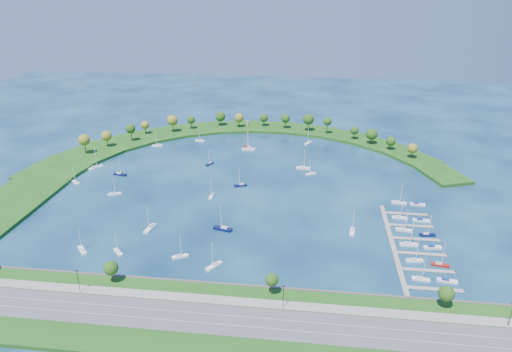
# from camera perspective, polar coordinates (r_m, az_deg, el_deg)

# --- Properties ---
(ground) EXTENTS (700.00, 700.00, 0.00)m
(ground) POSITION_cam_1_polar(r_m,az_deg,el_deg) (282.41, -1.13, -1.09)
(ground) COLOR #061B3B
(ground) RESTS_ON ground
(south_shoreline) EXTENTS (420.00, 43.10, 11.60)m
(south_shoreline) POSITION_cam_1_polar(r_m,az_deg,el_deg) (178.50, -6.93, -16.89)
(south_shoreline) COLOR #1C4B14
(south_shoreline) RESTS_ON ground
(breakwater) EXTENTS (286.74, 247.64, 2.00)m
(breakwater) POSITION_cam_1_polar(r_m,az_deg,el_deg) (335.22, -7.82, 2.83)
(breakwater) COLOR #1C4B14
(breakwater) RESTS_ON ground
(breakwater_trees) EXTENTS (234.69, 90.71, 14.22)m
(breakwater_trees) POSITION_cam_1_polar(r_m,az_deg,el_deg) (363.06, -1.23, 6.17)
(breakwater_trees) COLOR #382314
(breakwater_trees) RESTS_ON breakwater
(harbor_tower) EXTENTS (2.60, 2.60, 4.65)m
(harbor_tower) POSITION_cam_1_polar(r_m,az_deg,el_deg) (391.92, -1.02, 6.52)
(harbor_tower) COLOR gray
(harbor_tower) RESTS_ON breakwater
(dock_system) EXTENTS (24.28, 82.00, 1.60)m
(dock_system) POSITION_cam_1_polar(r_m,az_deg,el_deg) (230.59, 18.28, -8.14)
(dock_system) COLOR gray
(dock_system) RESTS_ON ground
(moored_boat_0) EXTENTS (8.47, 6.50, 12.49)m
(moored_boat_0) POSITION_cam_1_polar(r_m,az_deg,el_deg) (344.29, -0.88, 3.58)
(moored_boat_0) COLOR maroon
(moored_boat_0) RESTS_ON ground
(moored_boat_1) EXTENTS (9.13, 2.68, 13.37)m
(moored_boat_1) POSITION_cam_1_polar(r_m,az_deg,el_deg) (307.52, 5.80, 1.04)
(moored_boat_1) COLOR white
(moored_boat_1) RESTS_ON ground
(moored_boat_2) EXTENTS (8.19, 4.75, 11.63)m
(moored_boat_2) POSITION_cam_1_polar(r_m,az_deg,el_deg) (280.32, -1.91, -1.09)
(moored_boat_2) COLOR #090F3A
(moored_boat_2) RESTS_ON ground
(moored_boat_3) EXTENTS (7.76, 5.30, 11.19)m
(moored_boat_3) POSITION_cam_1_polar(r_m,az_deg,el_deg) (281.43, -17.07, -2.06)
(moored_boat_3) COLOR white
(moored_boat_3) RESTS_ON ground
(moored_boat_4) EXTENTS (6.25, 8.61, 12.54)m
(moored_boat_4) POSITION_cam_1_polar(r_m,az_deg,el_deg) (356.53, 6.46, 4.12)
(moored_boat_4) COLOR white
(moored_boat_4) RESTS_ON ground
(moored_boat_5) EXTENTS (4.30, 9.53, 13.53)m
(moored_boat_5) POSITION_cam_1_polar(r_m,az_deg,el_deg) (238.53, -12.92, -6.24)
(moored_boat_5) COLOR white
(moored_boat_5) RESTS_ON ground
(moored_boat_6) EXTENTS (3.34, 8.29, 11.84)m
(moored_boat_6) POSITION_cam_1_polar(r_m,az_deg,el_deg) (234.93, 11.79, -6.63)
(moored_boat_6) COLOR white
(moored_boat_6) RESTS_ON ground
(moored_boat_7) EXTENTS (9.83, 3.20, 14.26)m
(moored_boat_7) POSITION_cam_1_polar(r_m,az_deg,el_deg) (340.79, -0.89, 3.38)
(moored_boat_7) COLOR white
(moored_boat_7) RESTS_ON ground
(moored_boat_8) EXTENTS (6.94, 6.25, 10.76)m
(moored_boat_8) POSITION_cam_1_polar(r_m,az_deg,el_deg) (305.25, -21.33, -0.67)
(moored_boat_8) COLOR white
(moored_boat_8) RESTS_ON ground
(moored_boat_9) EXTENTS (6.58, 8.39, 12.43)m
(moored_boat_9) POSITION_cam_1_polar(r_m,az_deg,el_deg) (205.28, -5.19, -10.89)
(moored_boat_9) COLOR white
(moored_boat_9) RESTS_ON ground
(moored_boat_10) EXTENTS (8.92, 4.00, 12.67)m
(moored_boat_10) POSITION_cam_1_polar(r_m,az_deg,el_deg) (308.60, -16.42, 0.26)
(moored_boat_10) COLOR #090F3A
(moored_boat_10) RESTS_ON ground
(moored_boat_11) EXTENTS (10.00, 5.07, 14.15)m
(moored_boat_11) POSITION_cam_1_polar(r_m,az_deg,el_deg) (232.73, -4.10, -6.44)
(moored_boat_11) COLOR #090F3A
(moored_boat_11) RESTS_ON ground
(moored_boat_12) EXTENTS (7.18, 7.73, 12.14)m
(moored_boat_12) POSITION_cam_1_polar(r_m,az_deg,el_deg) (229.52, -20.63, -8.48)
(moored_boat_12) COLOR white
(moored_boat_12) RESTS_ON ground
(moored_boat_13) EXTENTS (7.84, 9.58, 14.37)m
(moored_boat_13) POSITION_cam_1_polar(r_m,az_deg,el_deg) (324.44, -19.14, 1.04)
(moored_boat_13) COLOR white
(moored_boat_13) RESTS_ON ground
(moored_boat_14) EXTENTS (8.13, 3.71, 11.54)m
(moored_boat_14) POSITION_cam_1_polar(r_m,az_deg,el_deg) (356.66, -12.05, 3.75)
(moored_boat_14) COLOR white
(moored_boat_14) RESTS_ON ground
(moored_boat_15) EXTENTS (6.29, 6.53, 10.41)m
(moored_boat_15) POSITION_cam_1_polar(r_m,az_deg,el_deg) (223.00, -16.62, -8.89)
(moored_boat_15) COLOR white
(moored_boat_15) RESTS_ON ground
(moored_boat_16) EXTENTS (2.50, 7.49, 10.85)m
(moored_boat_16) POSITION_cam_1_polar(r_m,az_deg,el_deg) (267.47, -5.48, -2.42)
(moored_boat_16) COLOR white
(moored_boat_16) RESTS_ON ground
(moored_boat_17) EXTENTS (4.69, 7.29, 10.43)m
(moored_boat_17) POSITION_cam_1_polar(r_m,az_deg,el_deg) (314.93, -5.73, 1.57)
(moored_boat_17) COLOR #090F3A
(moored_boat_17) RESTS_ON ground
(moored_boat_18) EXTENTS (7.44, 5.31, 10.80)m
(moored_boat_18) POSITION_cam_1_polar(r_m,az_deg,el_deg) (299.15, 6.79, 0.34)
(moored_boat_18) COLOR white
(moored_boat_18) RESTS_ON ground
(moored_boat_19) EXTENTS (7.53, 5.26, 10.89)m
(moored_boat_19) POSITION_cam_1_polar(r_m,az_deg,el_deg) (213.56, -9.35, -9.68)
(moored_boat_19) COLOR white
(moored_boat_19) RESTS_ON ground
(moored_boat_20) EXTENTS (7.98, 3.53, 11.34)m
(moored_boat_20) POSITION_cam_1_polar(r_m,az_deg,el_deg) (362.37, -6.91, 4.40)
(moored_boat_20) COLOR white
(moored_boat_20) RESTS_ON ground
(docked_boat_0) EXTENTS (7.54, 3.10, 10.76)m
(docked_boat_0) POSITION_cam_1_polar(r_m,az_deg,el_deg) (208.18, 19.65, -11.80)
(docked_boat_0) COLOR white
(docked_boat_0) RESTS_ON ground
(docked_boat_1) EXTENTS (8.40, 3.43, 1.66)m
(docked_boat_1) POSITION_cam_1_polar(r_m,az_deg,el_deg) (211.05, 22.46, -11.83)
(docked_boat_1) COLOR white
(docked_boat_1) RESTS_ON ground
(docked_boat_2) EXTENTS (7.85, 3.28, 11.18)m
(docked_boat_2) POSITION_cam_1_polar(r_m,az_deg,el_deg) (219.59, 18.94, -9.74)
(docked_boat_2) COLOR white
(docked_boat_2) RESTS_ON ground
(docked_boat_3) EXTENTS (7.85, 3.16, 11.22)m
(docked_boat_3) POSITION_cam_1_polar(r_m,az_deg,el_deg) (220.43, 21.74, -10.05)
(docked_boat_3) COLOR maroon
(docked_boat_3) RESTS_ON ground
(docked_boat_4) EXTENTS (8.55, 2.76, 12.41)m
(docked_boat_4) POSITION_cam_1_polar(r_m,az_deg,el_deg) (230.81, 18.33, -7.95)
(docked_boat_4) COLOR white
(docked_boat_4) RESTS_ON ground
(docked_boat_5) EXTENTS (8.42, 3.34, 1.67)m
(docked_boat_5) POSITION_cam_1_polar(r_m,az_deg,el_deg) (232.42, 20.92, -8.20)
(docked_boat_5) COLOR white
(docked_boat_5) RESTS_ON ground
(docked_boat_6) EXTENTS (8.23, 3.39, 11.75)m
(docked_boat_6) POSITION_cam_1_polar(r_m,az_deg,el_deg) (242.81, 17.76, -6.27)
(docked_boat_6) COLOR white
(docked_boat_6) RESTS_ON ground
(docked_boat_7) EXTENTS (7.79, 2.92, 11.19)m
(docked_boat_7) POSITION_cam_1_polar(r_m,az_deg,el_deg) (242.18, 20.34, -6.73)
(docked_boat_7) COLOR #090F3A
(docked_boat_7) RESTS_ON ground
(docked_boat_8) EXTENTS (7.96, 2.73, 11.50)m
(docked_boat_8) POSITION_cam_1_polar(r_m,az_deg,el_deg) (254.07, 17.28, -4.86)
(docked_boat_8) COLOR white
(docked_boat_8) RESTS_ON ground
(docked_boat_9) EXTENTS (8.59, 2.67, 1.74)m
(docked_boat_9) POSITION_cam_1_polar(r_m,az_deg,el_deg) (254.82, 19.65, -5.17)
(docked_boat_9) COLOR white
(docked_boat_9) RESTS_ON ground
(docked_boat_10) EXTENTS (8.40, 3.15, 12.05)m
(docked_boat_10) POSITION_cam_1_polar(r_m,az_deg,el_deg) (270.49, 17.19, -3.10)
(docked_boat_10) COLOR white
(docked_boat_10) RESTS_ON ground
(docked_boat_11) EXTENTS (8.16, 2.84, 1.63)m
(docked_boat_11) POSITION_cam_1_polar(r_m,az_deg,el_deg) (271.98, 19.27, -3.31)
(docked_boat_11) COLOR white
(docked_boat_11) RESTS_ON ground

